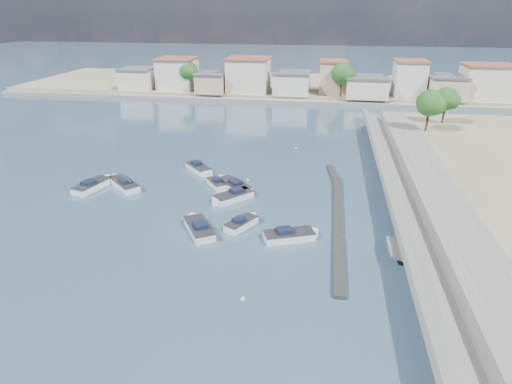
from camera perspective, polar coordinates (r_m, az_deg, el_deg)
ground at (r=74.64m, az=5.27°, el=6.80°), size 400.00×400.00×0.00m
seawall_walkway at (r=50.66m, az=24.03°, el=-2.46°), size 5.00×90.00×1.80m
breakwater at (r=48.89m, az=10.76°, el=-2.59°), size 2.00×31.02×0.35m
far_shore_land at (r=125.16m, az=7.27°, el=13.84°), size 160.00×40.00×1.40m
far_shore_quay at (r=104.59m, az=6.68°, el=11.81°), size 160.00×2.50×0.80m
far_town at (r=109.65m, az=12.76°, el=14.35°), size 113.01×12.80×8.35m
shore_trees at (r=100.66m, az=11.64°, el=14.41°), size 74.56×38.32×7.92m
motorboat_a at (r=44.63m, az=-7.69°, el=-4.73°), size 4.44×5.43×1.48m
motorboat_b at (r=45.08m, az=-1.81°, el=-4.21°), size 3.29×4.24×1.48m
motorboat_c at (r=54.70m, az=-3.19°, el=0.94°), size 5.41×5.40×1.48m
motorboat_d at (r=51.18m, az=-3.31°, el=-0.70°), size 4.73×4.93×1.48m
motorboat_e at (r=58.39m, az=-20.80°, el=0.87°), size 3.36×5.97×1.48m
motorboat_f at (r=55.30m, az=-5.38°, el=1.13°), size 3.33×3.76×1.48m
motorboat_g at (r=60.55m, az=-7.55°, el=3.05°), size 4.71×4.83×1.48m
motorboat_h at (r=42.92m, az=4.78°, el=-5.81°), size 5.55×3.67×1.48m
sailboat at (r=57.60m, az=-17.30°, el=1.10°), size 5.60×5.30×9.00m
mooring_buoys at (r=50.45m, az=8.30°, el=-1.71°), size 18.18×40.36×0.40m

